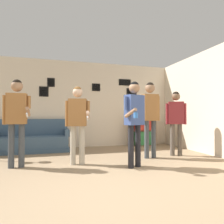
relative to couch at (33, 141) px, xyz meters
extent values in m
plane|color=#937A5B|center=(1.28, -3.49, -0.29)|extent=(20.00, 20.00, 0.00)
cube|color=beige|center=(1.28, 0.42, 1.06)|extent=(8.56, 0.06, 2.70)
cube|color=black|center=(3.08, 0.37, 1.52)|extent=(0.35, 0.02, 0.21)
cube|color=#B2B2BC|center=(3.08, 0.37, 1.52)|extent=(0.31, 0.01, 0.16)
cube|color=black|center=(1.86, 0.37, 1.61)|extent=(0.26, 0.02, 0.24)
cube|color=beige|center=(1.86, 0.37, 1.61)|extent=(0.22, 0.01, 0.19)
cube|color=black|center=(0.26, 0.37, 1.42)|extent=(0.27, 0.02, 0.30)
cube|color=#B2B2BC|center=(0.26, 0.37, 1.42)|extent=(0.22, 0.01, 0.26)
cube|color=black|center=(0.47, 0.37, 1.71)|extent=(0.22, 0.02, 0.26)
cube|color=gray|center=(0.47, 0.37, 1.71)|extent=(0.17, 0.01, 0.22)
cube|color=black|center=(2.84, 0.37, 1.82)|extent=(0.41, 0.02, 0.21)
cube|color=gray|center=(2.84, 0.37, 1.82)|extent=(0.37, 0.01, 0.16)
cube|color=beige|center=(4.39, -1.55, 1.06)|extent=(0.06, 6.27, 2.70)
cube|color=#3D5670|center=(0.00, -0.05, -0.24)|extent=(1.96, 0.80, 0.10)
cube|color=#3D5670|center=(0.00, -0.05, -0.03)|extent=(1.90, 0.74, 0.32)
cube|color=#3D5670|center=(0.00, 0.28, 0.36)|extent=(1.90, 0.14, 0.47)
cube|color=#3D5670|center=(0.92, -0.05, 0.22)|extent=(0.12, 0.74, 0.18)
cube|color=brown|center=(3.00, 0.20, 0.19)|extent=(0.02, 0.30, 0.97)
cube|color=brown|center=(3.82, 0.20, 0.19)|extent=(0.02, 0.30, 0.97)
cube|color=brown|center=(3.41, 0.34, 0.19)|extent=(0.85, 0.01, 0.97)
cube|color=brown|center=(3.41, 0.20, -0.28)|extent=(0.80, 0.30, 0.02)
cube|color=brown|center=(3.41, 0.20, 0.66)|extent=(0.80, 0.30, 0.02)
cube|color=brown|center=(3.41, 0.20, 0.19)|extent=(0.80, 0.30, 0.02)
cube|color=#338447|center=(3.41, 0.19, -0.05)|extent=(0.69, 0.26, 0.43)
cube|color=red|center=(3.41, 0.19, 0.43)|extent=(0.69, 0.26, 0.43)
cylinder|color=#3D4247|center=(-0.20, -1.76, 0.12)|extent=(0.11, 0.11, 0.83)
cylinder|color=#3D4247|center=(-0.02, -1.76, 0.12)|extent=(0.11, 0.11, 0.83)
cube|color=#936033|center=(-0.11, -1.76, 0.83)|extent=(0.36, 0.21, 0.59)
sphere|color=#997051|center=(-0.11, -1.76, 1.27)|extent=(0.21, 0.21, 0.21)
sphere|color=black|center=(-0.11, -1.76, 1.31)|extent=(0.18, 0.18, 0.18)
cylinder|color=#936033|center=(0.11, -1.75, 0.96)|extent=(0.07, 0.07, 0.25)
cylinder|color=#997051|center=(0.11, -1.89, 0.77)|extent=(0.07, 0.30, 0.19)
cylinder|color=white|center=(0.11, -2.03, 0.71)|extent=(0.04, 0.14, 0.09)
cylinder|color=#936033|center=(-0.32, -1.76, 0.81)|extent=(0.07, 0.07, 0.55)
cylinder|color=#B7AD99|center=(0.95, -1.81, 0.10)|extent=(0.11, 0.11, 0.78)
cylinder|color=#B7AD99|center=(1.13, -1.85, 0.10)|extent=(0.11, 0.11, 0.78)
cube|color=#936033|center=(1.04, -1.83, 0.77)|extent=(0.39, 0.27, 0.55)
sphere|color=#D1A889|center=(1.04, -1.83, 1.18)|extent=(0.20, 0.20, 0.20)
sphere|color=brown|center=(1.04, -1.83, 1.21)|extent=(0.17, 0.17, 0.17)
cylinder|color=#936033|center=(1.25, -1.87, 0.89)|extent=(0.07, 0.07, 0.23)
cylinder|color=#D1A889|center=(1.23, -2.00, 0.71)|extent=(0.12, 0.29, 0.18)
cylinder|color=white|center=(1.20, -2.13, 0.65)|extent=(0.06, 0.15, 0.09)
cylinder|color=#936033|center=(0.83, -1.79, 0.74)|extent=(0.07, 0.07, 0.52)
cylinder|color=black|center=(1.99, -2.38, 0.11)|extent=(0.11, 0.11, 0.81)
cylinder|color=black|center=(2.16, -2.32, 0.11)|extent=(0.11, 0.11, 0.81)
cube|color=#384C84|center=(2.07, -2.35, 0.81)|extent=(0.41, 0.31, 0.58)
sphere|color=#997051|center=(2.07, -2.35, 1.24)|extent=(0.21, 0.21, 0.21)
sphere|color=black|center=(2.07, -2.35, 1.27)|extent=(0.18, 0.18, 0.18)
cylinder|color=#384C84|center=(2.28, -2.28, 0.79)|extent=(0.07, 0.07, 0.54)
cylinder|color=#384C84|center=(1.87, -2.42, 0.94)|extent=(0.07, 0.07, 0.24)
cylinder|color=#997051|center=(1.92, -2.55, 0.75)|extent=(0.16, 0.30, 0.18)
cylinder|color=blue|center=(1.96, -2.68, 0.71)|extent=(0.08, 0.08, 0.10)
cylinder|color=#3D4247|center=(2.66, -1.66, 0.15)|extent=(0.11, 0.11, 0.87)
cylinder|color=#3D4247|center=(2.84, -1.66, 0.15)|extent=(0.11, 0.11, 0.87)
cube|color=#936033|center=(2.75, -1.66, 0.89)|extent=(0.36, 0.21, 0.62)
sphere|color=#997051|center=(2.75, -1.66, 1.35)|extent=(0.23, 0.23, 0.23)
sphere|color=black|center=(2.75, -1.66, 1.39)|extent=(0.19, 0.19, 0.19)
cylinder|color=#936033|center=(2.97, -1.66, 0.87)|extent=(0.07, 0.07, 0.58)
cylinder|color=#936033|center=(2.54, -1.67, 0.87)|extent=(0.07, 0.07, 0.58)
cylinder|color=brown|center=(3.41, -1.55, 0.10)|extent=(0.11, 0.11, 0.78)
cylinder|color=brown|center=(3.58, -1.63, 0.10)|extent=(0.11, 0.11, 0.78)
cube|color=maroon|center=(3.50, -1.59, 0.77)|extent=(0.41, 0.34, 0.55)
sphere|color=brown|center=(3.50, -1.59, 1.18)|extent=(0.20, 0.20, 0.20)
sphere|color=black|center=(3.50, -1.59, 1.21)|extent=(0.17, 0.17, 0.17)
cylinder|color=maroon|center=(3.69, -1.69, 0.74)|extent=(0.07, 0.07, 0.52)
cylinder|color=maroon|center=(3.30, -1.50, 0.74)|extent=(0.07, 0.07, 0.52)
camera|label=1|loc=(0.61, -5.93, 0.70)|focal=32.00mm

